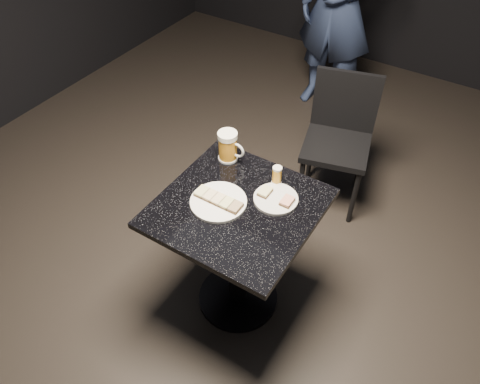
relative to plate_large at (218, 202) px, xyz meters
name	(u,v)px	position (x,y,z in m)	size (l,w,h in m)	color
floor	(238,298)	(0.08, 0.03, -0.76)	(6.00, 6.00, 0.00)	black
plate_large	(218,202)	(0.00, 0.00, 0.00)	(0.26, 0.26, 0.01)	white
plate_small	(276,199)	(0.21, 0.16, 0.00)	(0.21, 0.21, 0.01)	silver
patron	(339,5)	(-0.34, 2.11, 0.09)	(0.62, 0.41, 1.70)	navy
table	(238,240)	(0.08, 0.03, -0.25)	(0.70, 0.70, 0.75)	black
beer_mug	(228,146)	(-0.13, 0.29, 0.07)	(0.15, 0.10, 0.16)	silver
beer_tumbler	(277,175)	(0.16, 0.26, 0.04)	(0.05, 0.05, 0.10)	silver
chair	(339,134)	(0.15, 1.10, -0.26)	(0.49, 0.49, 0.87)	black
canapes_on_plate_large	(218,199)	(0.00, 0.00, 0.02)	(0.23, 0.07, 0.02)	#4C3521
canapes_on_plate_small	(276,196)	(0.21, 0.16, 0.02)	(0.17, 0.07, 0.02)	#4C3521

